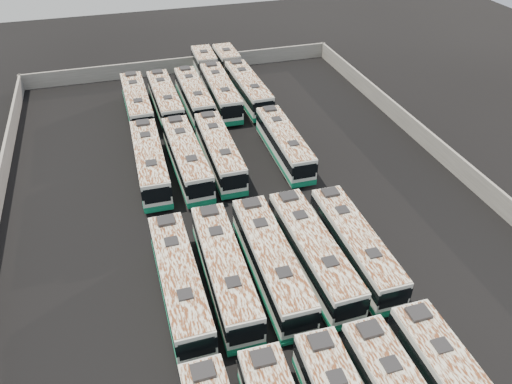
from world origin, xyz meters
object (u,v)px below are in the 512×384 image
bus_midfront_right (313,252)px  bus_midfront_far_right (355,245)px  bus_midback_far_left (150,162)px  bus_back_left (165,100)px  bus_midback_left (187,158)px  bus_midfront_far_left (180,282)px  bus_midback_far_right (284,143)px  bus_midback_center (219,151)px  bus_back_far_left (137,103)px  bus_midfront_center (271,262)px  bus_back_center (194,96)px  bus_back_right (215,82)px  bus_midfront_left (225,270)px  bus_back_far_right (241,79)px

bus_midfront_right → bus_midfront_far_right: 3.60m
bus_midback_far_left → bus_back_left: bearing=76.6°
bus_midback_left → bus_midfront_far_left: bearing=-103.3°
bus_midback_far_right → bus_back_left: 17.97m
bus_midfront_far_right → bus_midback_center: 18.72m
bus_midback_center → bus_back_far_left: bearing=116.5°
bus_back_left → bus_midfront_center: bearing=-84.6°
bus_back_center → bus_midfront_far_right: bearing=-78.2°
bus_midfront_far_left → bus_back_right: size_ratio=0.63×
bus_midfront_far_left → bus_midfront_center: (7.12, 0.05, 0.04)m
bus_midback_left → bus_midfront_center: bearing=-79.7°
bus_midback_far_right → bus_midfront_left: bearing=-121.7°
bus_back_left → bus_back_right: bus_back_right is taller
bus_back_far_left → bus_back_left: bus_back_far_left is taller
bus_midfront_left → bus_midback_far_left: bus_midback_far_left is taller
bus_midfront_right → bus_back_center: bus_midfront_right is taller
bus_midback_center → bus_back_center: size_ratio=1.01×
bus_midfront_far_right → bus_back_center: 32.38m
bus_midfront_far_left → bus_midfront_left: bearing=2.4°
bus_back_right → bus_midfront_right: bearing=-89.1°
bus_back_center → bus_back_right: bus_back_right is taller
bus_back_far_left → bus_back_left: bearing=-2.1°
bus_midfront_right → bus_back_right: 35.03m
bus_midfront_center → bus_midback_far_right: 18.44m
bus_midfront_right → bus_back_far_left: bus_midfront_right is taller
bus_midfront_far_right → bus_midback_far_left: bearing=129.6°
bus_back_far_right → bus_midfront_center: bearing=-102.5°
bus_back_right → bus_back_left: bearing=-152.5°
bus_midback_left → bus_back_right: bus_midback_left is taller
bus_midback_left → bus_midback_far_right: (10.56, 0.04, -0.08)m
bus_back_far_left → bus_midback_center: bearing=-64.4°
bus_midfront_far_left → bus_midfront_right: size_ratio=0.98×
bus_midfront_left → bus_midback_left: bearing=90.4°
bus_midback_left → bus_back_far_right: 20.92m
bus_midfront_right → bus_back_far_left: (-10.58, 31.53, -0.05)m
bus_midfront_right → bus_midback_left: size_ratio=1.00×
bus_midback_center → bus_midback_far_right: 7.07m
bus_midback_far_left → bus_midback_far_right: 14.25m
bus_midfront_far_left → bus_midfront_far_right: (14.23, 0.03, -0.04)m
bus_midback_far_right → bus_back_far_right: 18.00m
bus_back_far_left → bus_back_far_right: 14.58m
bus_midback_far_left → bus_midback_left: 3.70m
bus_back_far_left → bus_midfront_right: bearing=-72.2°
bus_midfront_left → bus_midfront_far_right: size_ratio=1.03×
bus_back_right → bus_midfront_far_left: bearing=-105.9°
bus_midback_center → bus_back_far_right: (7.11, 17.74, 0.02)m
bus_midfront_left → bus_midfront_far_right: bus_midfront_left is taller
bus_back_center → bus_midfront_left: bearing=-97.5°
bus_midfront_far_right → bus_back_far_right: bus_back_far_right is taller
bus_midfront_far_left → bus_midback_center: size_ratio=1.00×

